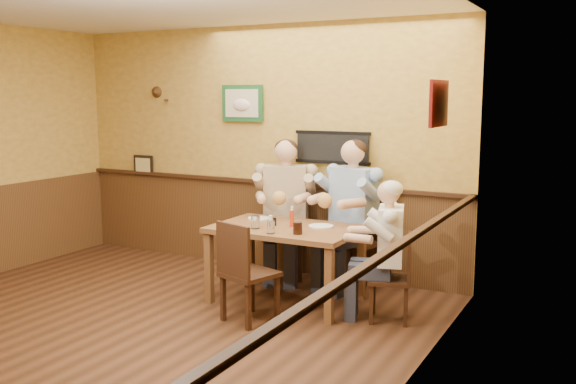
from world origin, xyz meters
The scene contains 17 objects.
room centered at (0.14, 0.17, 1.69)m, with size 5.02×5.03×2.81m.
dining_table centered at (0.89, 1.47, 0.66)m, with size 1.40×0.90×0.75m.
chair_back_left centered at (0.49, 2.24, 0.48)m, with size 0.45×0.45×0.97m, color #3A2112, non-canonical shape.
chair_back_right centered at (1.29, 2.25, 0.49)m, with size 0.45×0.45×0.98m, color #3A2112, non-canonical shape.
chair_right_end centered at (1.97, 1.43, 0.40)m, with size 0.37×0.37×0.80m, color #3A2112, non-canonical shape.
chair_near_side centered at (0.87, 0.83, 0.46)m, with size 0.42×0.42×0.92m, color #3A2112, non-canonical shape.
diner_tan_shirt centered at (0.49, 2.24, 0.69)m, with size 0.64×0.64×1.38m, color tan, non-canonical shape.
diner_blue_polo centered at (1.29, 2.25, 0.70)m, with size 0.65×0.65×1.40m, color #8EACD5, non-canonical shape.
diner_white_elder centered at (1.97, 1.43, 0.57)m, with size 0.53×0.53×1.14m, color white, non-canonical shape.
water_glass_left centered at (0.68, 1.25, 0.81)m, with size 0.09×0.09×0.13m, color white.
water_glass_mid centered at (0.92, 1.13, 0.81)m, with size 0.08×0.08×0.11m, color white.
cola_tumbler centered at (1.15, 1.22, 0.81)m, with size 0.09×0.09×0.11m, color black.
hot_sauce_bottle centered at (0.95, 1.49, 0.84)m, with size 0.04×0.04×0.18m, color #B53313.
salt_shaker centered at (0.70, 1.52, 0.79)m, with size 0.03×0.03×0.08m, color white.
pepper_shaker centered at (0.78, 1.46, 0.79)m, with size 0.03×0.03×0.08m, color black.
plate_far_left centered at (0.47, 1.68, 0.76)m, with size 0.23×0.23×0.02m, color silver.
plate_far_right centered at (1.20, 1.62, 0.76)m, with size 0.24×0.24×0.02m, color silver.
Camera 1 is at (3.76, -3.92, 2.02)m, focal length 40.00 mm.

